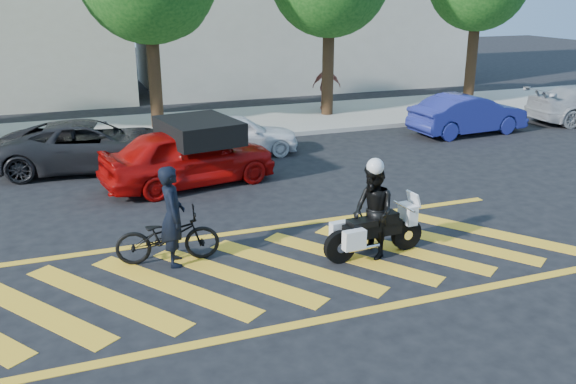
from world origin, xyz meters
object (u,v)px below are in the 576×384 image
object	(u,v)px
officer_bike	(173,216)
police_motorcycle	(373,231)
red_convertible	(189,156)
parked_right	(468,114)
parked_mid_left	(91,145)
parked_mid_right	(237,135)
officer_moto	(373,212)
bicycle	(168,236)

from	to	relation	value
officer_bike	police_motorcycle	bearing A→B (deg)	-99.79
red_convertible	officer_bike	bearing A→B (deg)	154.35
officer_bike	parked_right	distance (m)	13.31
red_convertible	parked_mid_left	size ratio (longest dim) A/B	0.90
officer_bike	red_convertible	distance (m)	4.71
officer_bike	parked_mid_left	world-z (taller)	officer_bike
officer_bike	red_convertible	xyz separation A→B (m)	(1.23, 4.55, -0.17)
police_motorcycle	parked_right	distance (m)	11.13
officer_bike	parked_mid_right	distance (m)	7.70
parked_mid_left	officer_moto	bearing A→B (deg)	-142.64
parked_mid_left	officer_bike	bearing A→B (deg)	-164.15
parked_mid_left	parked_mid_right	size ratio (longest dim) A/B	1.34
bicycle	parked_mid_right	xyz separation A→B (m)	(3.28, 6.86, 0.13)
police_motorcycle	red_convertible	distance (m)	5.98
officer_bike	police_motorcycle	xyz separation A→B (m)	(3.51, -0.97, -0.43)
red_convertible	parked_right	size ratio (longest dim) A/B	1.06
police_motorcycle	officer_bike	bearing A→B (deg)	160.53
officer_bike	parked_mid_right	world-z (taller)	officer_bike
officer_moto	red_convertible	distance (m)	5.97
bicycle	parked_mid_left	distance (m)	6.84
red_convertible	parked_right	xyz separation A→B (m)	(10.14, 2.36, -0.07)
officer_moto	officer_bike	bearing A→B (deg)	-109.49
parked_right	parked_mid_right	bearing A→B (deg)	85.76
parked_mid_left	parked_mid_right	bearing A→B (deg)	-81.14
officer_moto	parked_right	world-z (taller)	officer_moto
bicycle	parked_mid_left	size ratio (longest dim) A/B	0.38
police_motorcycle	bicycle	bearing A→B (deg)	158.93
parked_right	officer_moto	bearing A→B (deg)	131.39
bicycle	officer_moto	bearing A→B (deg)	-99.38
red_convertible	parked_mid_left	world-z (taller)	red_convertible
officer_moto	parked_mid_left	distance (m)	9.07
officer_moto	parked_mid_left	world-z (taller)	officer_moto
parked_mid_left	parked_right	xyz separation A→B (m)	(12.37, 0.00, 0.00)
parked_right	red_convertible	bearing A→B (deg)	99.49
bicycle	parked_mid_left	bearing A→B (deg)	15.29
police_motorcycle	officer_moto	xyz separation A→B (m)	(-0.01, 0.00, 0.38)
officer_moto	parked_mid_right	distance (m)	7.98
police_motorcycle	parked_mid_left	bearing A→B (deg)	115.75
parked_mid_right	parked_right	size ratio (longest dim) A/B	0.88
police_motorcycle	parked_mid_left	distance (m)	9.08
officer_moto	parked_mid_right	xyz separation A→B (m)	(-0.31, 7.97, -0.26)
officer_bike	parked_right	world-z (taller)	officer_bike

